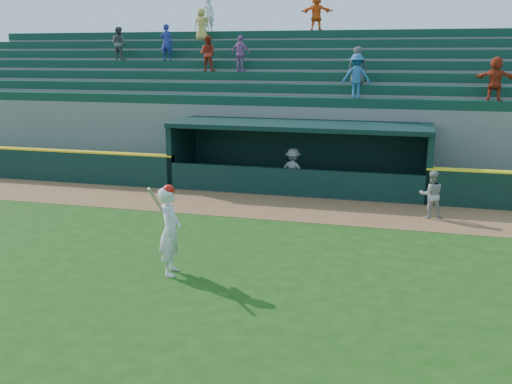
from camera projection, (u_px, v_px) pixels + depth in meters
The scene contains 7 objects.
ground at pixel (239, 258), 14.05m from camera, with size 120.00×120.00×0.00m, color #1B4210.
warning_track at pixel (282, 208), 18.65m from camera, with size 40.00×3.00×0.01m, color brown.
dugout_player_front at pixel (431, 194), 17.34m from camera, with size 0.72×0.56×1.47m, color #A0A09B.
dugout_player_inside at pixel (293, 170), 20.58m from camera, with size 1.04×0.60×1.61m, color gray.
dugout at pixel (300, 152), 21.25m from camera, with size 9.40×2.80×2.46m.
stands at pixel (320, 112), 25.28m from camera, with size 34.50×6.30×7.57m.
batter_at_plate at pixel (170, 230), 12.82m from camera, with size 0.63×0.88×2.10m.
Camera 1 is at (3.82, -12.72, 4.88)m, focal length 40.00 mm.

